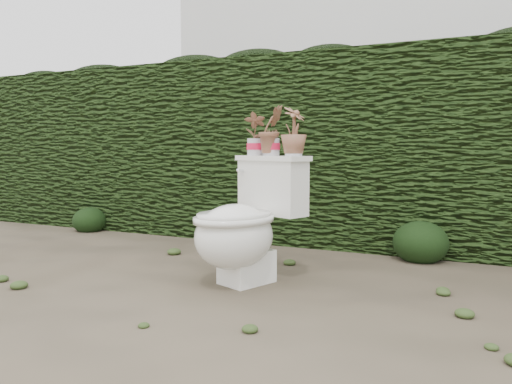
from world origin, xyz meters
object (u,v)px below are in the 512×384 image
at_px(potted_plant_left, 255,135).
at_px(potted_plant_right, 294,133).
at_px(toilet, 244,226).
at_px(potted_plant_center, 271,132).

distance_m(potted_plant_left, potted_plant_right, 0.34).
distance_m(toilet, potted_plant_right, 0.64).
relative_size(potted_plant_left, potted_plant_right, 0.95).
xyz_separation_m(toilet, potted_plant_left, (-0.06, 0.28, 0.55)).
height_order(potted_plant_left, potted_plant_center, potted_plant_center).
distance_m(toilet, potted_plant_left, 0.62).
bearing_deg(toilet, potted_plant_right, 53.07).
relative_size(toilet, potted_plant_right, 2.84).
bearing_deg(potted_plant_left, potted_plant_center, 150.30).
bearing_deg(potted_plant_center, potted_plant_left, 101.40).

